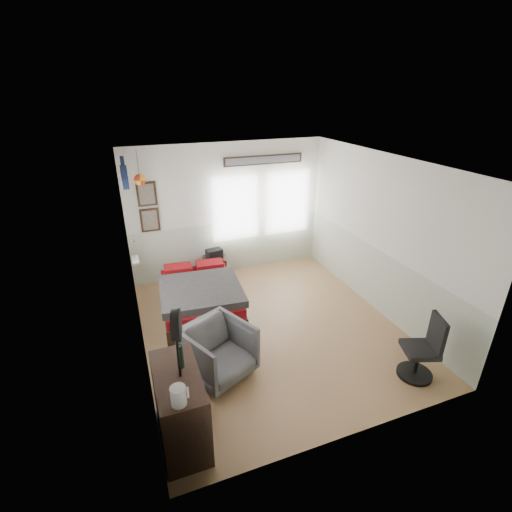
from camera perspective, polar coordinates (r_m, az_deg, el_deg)
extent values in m
cube|color=#A87C59|center=(6.27, 2.19, -10.94)|extent=(4.00, 4.50, 0.01)
cube|color=silver|center=(7.57, -4.28, 6.99)|extent=(4.00, 0.02, 2.70)
cube|color=silver|center=(3.91, 15.68, -12.45)|extent=(4.00, 0.02, 2.70)
cube|color=silver|center=(5.21, -18.31, -2.83)|extent=(0.02, 4.50, 2.70)
cube|color=silver|center=(6.58, 18.68, 2.93)|extent=(0.02, 4.50, 2.70)
cube|color=white|center=(5.18, 2.68, 14.13)|extent=(4.00, 4.50, 0.02)
cube|color=#B8C1AA|center=(7.85, -4.08, 1.40)|extent=(4.00, 0.01, 1.10)
cube|color=#B8C1AA|center=(5.61, -17.13, -10.08)|extent=(0.01, 4.50, 1.10)
cube|color=#B8C1AA|center=(6.90, 17.73, -3.25)|extent=(0.01, 4.50, 1.10)
cube|color=silver|center=(5.67, -18.43, 0.56)|extent=(0.03, 2.20, 1.35)
cube|color=silver|center=(7.56, -3.11, 7.40)|extent=(0.95, 0.03, 1.30)
cube|color=silver|center=(7.97, 4.86, 8.26)|extent=(0.95, 0.03, 1.30)
cube|color=#372114|center=(7.28, -16.01, 5.34)|extent=(0.35, 0.03, 0.45)
cube|color=#372114|center=(7.14, -16.47, 9.12)|extent=(0.35, 0.03, 0.45)
cube|color=#7F7259|center=(7.26, -15.99, 5.30)|extent=(0.27, 0.01, 0.37)
cube|color=#7F7259|center=(7.12, -16.46, 9.09)|extent=(0.27, 0.01, 0.37)
cube|color=#372114|center=(7.55, 1.20, 14.58)|extent=(1.65, 0.03, 0.18)
cube|color=gray|center=(7.53, 1.24, 14.57)|extent=(1.58, 0.01, 0.13)
cube|color=white|center=(5.97, -20.04, 10.68)|extent=(0.02, 0.48, 0.14)
sphere|color=red|center=(6.80, -17.44, 11.14)|extent=(0.20, 0.20, 0.20)
cube|color=black|center=(6.67, -8.51, -7.26)|extent=(1.43, 1.93, 0.29)
cube|color=maroon|center=(6.56, -8.64, -5.57)|extent=(1.38, 1.88, 0.16)
cube|color=#3E3B3A|center=(6.31, -8.31, -5.29)|extent=(1.44, 1.38, 0.13)
cube|color=maroon|center=(7.08, -12.39, -2.12)|extent=(0.53, 0.35, 0.13)
cube|color=maroon|center=(7.17, -7.67, -1.38)|extent=(0.53, 0.35, 0.13)
cube|color=black|center=(4.46, -11.59, -21.76)|extent=(0.48, 1.00, 0.90)
imported|color=#565656|center=(5.21, -5.78, -14.34)|extent=(1.09, 1.10, 0.76)
cube|color=black|center=(7.69, -6.33, -1.82)|extent=(0.53, 0.46, 0.46)
cylinder|color=black|center=(5.81, 23.16, -16.30)|extent=(0.47, 0.47, 0.05)
cylinder|color=black|center=(5.69, 23.51, -14.73)|extent=(0.05, 0.05, 0.36)
cube|color=#29292A|center=(5.57, 23.88, -13.04)|extent=(0.53, 0.53, 0.07)
cube|color=#29292A|center=(5.49, 26.12, -10.56)|extent=(0.18, 0.38, 0.47)
cylinder|color=silver|center=(3.79, -11.86, -20.32)|extent=(0.15, 0.15, 0.20)
cube|color=silver|center=(3.79, -10.44, -19.96)|extent=(0.02, 0.02, 0.12)
cylinder|color=black|center=(4.15, -11.59, -14.89)|extent=(0.07, 0.07, 0.28)
cylinder|color=black|center=(3.94, -11.91, -14.26)|extent=(0.02, 0.02, 0.62)
cylinder|color=black|center=(3.74, -12.35, -10.32)|extent=(0.13, 0.32, 0.31)
cylinder|color=black|center=(3.74, -11.72, -10.21)|extent=(0.10, 0.33, 0.33)
cube|color=black|center=(7.55, -6.45, 0.38)|extent=(0.35, 0.26, 0.18)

